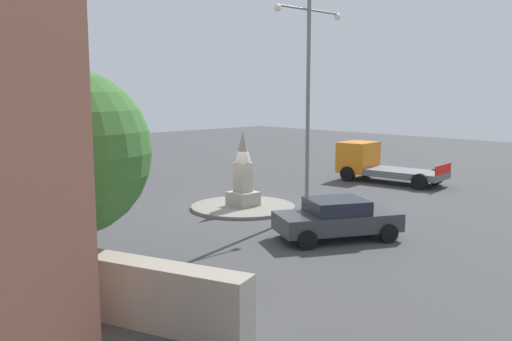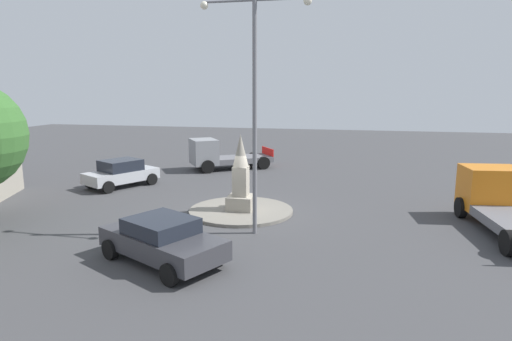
% 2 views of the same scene
% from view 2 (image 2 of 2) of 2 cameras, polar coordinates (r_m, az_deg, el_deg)
% --- Properties ---
extents(ground_plane, '(80.00, 80.00, 0.00)m').
position_cam_2_polar(ground_plane, '(18.90, -1.99, -5.50)').
color(ground_plane, '#424244').
extents(traffic_island, '(4.50, 4.50, 0.13)m').
position_cam_2_polar(traffic_island, '(18.89, -1.99, -5.30)').
color(traffic_island, gray).
rests_on(traffic_island, ground).
extents(monument, '(1.10, 1.10, 3.26)m').
position_cam_2_polar(monument, '(18.55, -2.02, -1.14)').
color(monument, '#9E9687').
rests_on(monument, traffic_island).
extents(streetlamp, '(3.85, 0.28, 8.77)m').
position_cam_2_polar(streetlamp, '(15.36, -0.17, 10.61)').
color(streetlamp, slate).
rests_on(streetlamp, ground).
extents(car_dark_grey_approaching, '(4.54, 3.55, 1.40)m').
position_cam_2_polar(car_dark_grey_approaching, '(13.73, -12.27, -8.85)').
color(car_dark_grey_approaching, '#38383D').
rests_on(car_dark_grey_approaching, ground).
extents(car_silver_passing, '(3.39, 4.20, 1.48)m').
position_cam_2_polar(car_silver_passing, '(24.73, -17.34, -0.28)').
color(car_silver_passing, '#B7BABF').
rests_on(car_silver_passing, ground).
extents(truck_orange_parked_left, '(3.00, 6.08, 2.16)m').
position_cam_2_polar(truck_orange_parked_left, '(19.22, 29.64, -3.53)').
color(truck_orange_parked_left, orange).
rests_on(truck_orange_parked_left, ground).
extents(truck_grey_waiting, '(5.55, 4.64, 2.06)m').
position_cam_2_polar(truck_grey_waiting, '(28.73, -4.87, 2.04)').
color(truck_grey_waiting, gray).
rests_on(truck_grey_waiting, ground).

